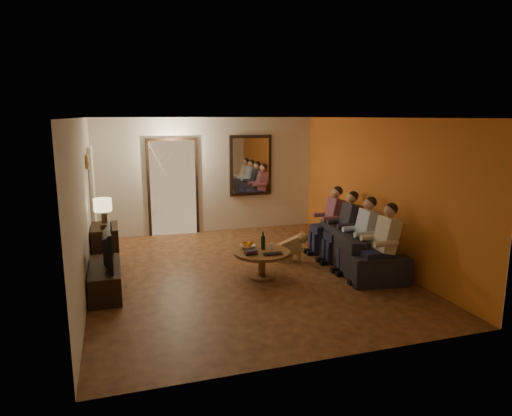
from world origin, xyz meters
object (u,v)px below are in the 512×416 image
object	(u,v)px
sofa	(359,247)
bowl	(248,247)
person_c	(346,229)
tv_stand	(105,279)
person_a	(383,247)
laptop	(273,255)
wine_bottle	(263,240)
tv	(103,247)
dog	(290,246)
table_lamp	(103,213)
person_d	(331,222)
coffee_table	(262,264)
dresser	(106,246)
person_b	(363,238)

from	to	relation	value
sofa	bowl	xyz separation A→B (m)	(-2.01, 0.16, 0.14)
person_c	tv_stand	bearing A→B (deg)	-175.85
person_a	laptop	xyz separation A→B (m)	(-1.63, 0.56, -0.14)
sofa	wine_bottle	world-z (taller)	wine_bottle
bowl	tv_stand	bearing A→B (deg)	-176.00
tv	dog	world-z (taller)	tv
table_lamp	person_d	bearing A→B (deg)	-3.15
sofa	bowl	bearing A→B (deg)	95.15
tv	coffee_table	size ratio (longest dim) A/B	1.08
dresser	person_b	bearing A→B (deg)	-21.50
bowl	table_lamp	bearing A→B (deg)	156.85
person_d	coffee_table	size ratio (longest dim) A/B	1.28
table_lamp	person_b	xyz separation A→B (m)	(4.19, -1.43, -0.40)
person_a	person_b	distance (m)	0.60
person_c	bowl	xyz separation A→B (m)	(-1.91, -0.14, -0.12)
person_b	bowl	size ratio (longest dim) A/B	4.63
dresser	person_d	xyz separation A→B (m)	(4.19, -0.45, 0.24)
sofa	person_a	xyz separation A→B (m)	(-0.10, -0.90, 0.26)
table_lamp	tv	world-z (taller)	table_lamp
tv_stand	person_c	distance (m)	4.22
person_a	person_d	bearing A→B (deg)	90.00
coffee_table	laptop	size ratio (longest dim) A/B	2.84
wine_bottle	table_lamp	bearing A→B (deg)	156.43
person_d	wine_bottle	bearing A→B (deg)	-152.75
laptop	dog	bearing A→B (deg)	55.93
table_lamp	person_c	size ratio (longest dim) A/B	0.45
sofa	bowl	world-z (taller)	sofa
tv	person_d	bearing A→B (deg)	-77.82
tv	table_lamp	bearing A→B (deg)	0.00
coffee_table	bowl	xyz separation A→B (m)	(-0.18, 0.22, 0.26)
person_a	laptop	world-z (taller)	person_a
sofa	laptop	world-z (taller)	sofa
sofa	person_b	xyz separation A→B (m)	(-0.10, -0.30, 0.26)
person_a	person_d	distance (m)	1.80
person_d	bowl	bearing A→B (deg)	-158.69
sofa	bowl	distance (m)	2.02
bowl	person_d	bearing A→B (deg)	21.31
table_lamp	person_d	xyz separation A→B (m)	(4.19, -0.23, -0.40)
table_lamp	person_a	xyz separation A→B (m)	(4.19, -2.03, -0.40)
table_lamp	person_c	world-z (taller)	table_lamp
table_lamp	bowl	world-z (taller)	table_lamp
table_lamp	wine_bottle	size ratio (longest dim) A/B	1.74
person_b	bowl	bearing A→B (deg)	166.59
tv_stand	laptop	world-z (taller)	laptop
wine_bottle	sofa	bearing A→B (deg)	-1.13
dresser	person_a	distance (m)	4.76
table_lamp	dog	distance (m)	3.34
table_lamp	person_c	bearing A→B (deg)	-11.21
tv	coffee_table	bearing A→B (deg)	-91.41
person_b	dog	world-z (taller)	person_b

